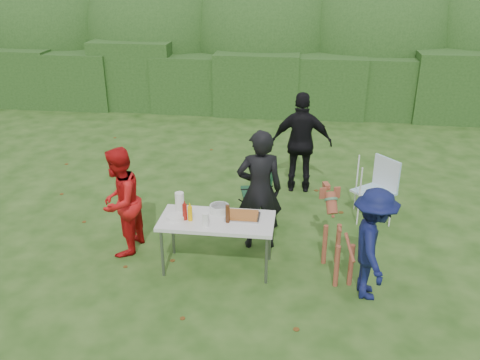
# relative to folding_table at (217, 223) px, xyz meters

# --- Properties ---
(ground) EXTENTS (80.00, 80.00, 0.00)m
(ground) POSITION_rel_folding_table_xyz_m (-0.20, -0.26, -0.69)
(ground) COLOR #1E4211
(hedge_row) EXTENTS (22.00, 1.40, 1.70)m
(hedge_row) POSITION_rel_folding_table_xyz_m (-0.20, 7.74, 0.16)
(hedge_row) COLOR #23471C
(hedge_row) RESTS_ON ground
(shrub_backdrop) EXTENTS (20.00, 2.60, 3.20)m
(shrub_backdrop) POSITION_rel_folding_table_xyz_m (-0.20, 9.34, 0.91)
(shrub_backdrop) COLOR #3D6628
(shrub_backdrop) RESTS_ON ground
(folding_table) EXTENTS (1.50, 0.70, 0.74)m
(folding_table) POSITION_rel_folding_table_xyz_m (0.00, 0.00, 0.00)
(folding_table) COLOR silver
(folding_table) RESTS_ON ground
(person_cook) EXTENTS (0.72, 0.55, 1.77)m
(person_cook) POSITION_rel_folding_table_xyz_m (0.50, 0.65, 0.20)
(person_cook) COLOR black
(person_cook) RESTS_ON ground
(person_red_jacket) EXTENTS (0.67, 0.82, 1.56)m
(person_red_jacket) POSITION_rel_folding_table_xyz_m (-1.40, 0.26, 0.09)
(person_red_jacket) COLOR red
(person_red_jacket) RESTS_ON ground
(person_black_puffy) EXTENTS (1.06, 0.44, 1.80)m
(person_black_puffy) POSITION_rel_folding_table_xyz_m (1.05, 2.68, 0.21)
(person_black_puffy) COLOR black
(person_black_puffy) RESTS_ON ground
(child) EXTENTS (0.57, 0.95, 1.44)m
(child) POSITION_rel_folding_table_xyz_m (1.96, -0.36, 0.03)
(child) COLOR #0E1543
(child) RESTS_ON ground
(dog) EXTENTS (0.69, 1.14, 1.01)m
(dog) POSITION_rel_folding_table_xyz_m (1.59, 0.06, -0.18)
(dog) COLOR brown
(dog) RESTS_ON ground
(camping_chair) EXTENTS (0.65, 0.65, 0.87)m
(camping_chair) POSITION_rel_folding_table_xyz_m (0.36, 1.67, -0.25)
(camping_chair) COLOR #163E24
(camping_chair) RESTS_ON ground
(lawn_chair) EXTENTS (0.82, 0.82, 0.99)m
(lawn_chair) POSITION_rel_folding_table_xyz_m (2.23, 1.75, -0.19)
(lawn_chair) COLOR #55ABCE
(lawn_chair) RESTS_ON ground
(food_tray) EXTENTS (0.45, 0.30, 0.02)m
(food_tray) POSITION_rel_folding_table_xyz_m (0.33, 0.09, 0.06)
(food_tray) COLOR #B7B7BA
(food_tray) RESTS_ON folding_table
(focaccia_bread) EXTENTS (0.40, 0.26, 0.04)m
(focaccia_bread) POSITION_rel_folding_table_xyz_m (0.33, 0.09, 0.09)
(focaccia_bread) COLOR #AF642A
(focaccia_bread) RESTS_ON food_tray
(mustard_bottle) EXTENTS (0.06, 0.06, 0.20)m
(mustard_bottle) POSITION_rel_folding_table_xyz_m (-0.34, -0.08, 0.15)
(mustard_bottle) COLOR #FFBB03
(mustard_bottle) RESTS_ON folding_table
(ketchup_bottle) EXTENTS (0.06, 0.06, 0.22)m
(ketchup_bottle) POSITION_rel_folding_table_xyz_m (-0.41, -0.06, 0.16)
(ketchup_bottle) COLOR maroon
(ketchup_bottle) RESTS_ON folding_table
(beer_bottle) EXTENTS (0.06, 0.06, 0.24)m
(beer_bottle) POSITION_rel_folding_table_xyz_m (0.15, -0.06, 0.17)
(beer_bottle) COLOR #47230F
(beer_bottle) RESTS_ON folding_table
(paper_towel_roll) EXTENTS (0.12, 0.12, 0.26)m
(paper_towel_roll) POSITION_rel_folding_table_xyz_m (-0.54, 0.19, 0.18)
(paper_towel_roll) COLOR white
(paper_towel_roll) RESTS_ON folding_table
(cup_stack) EXTENTS (0.08, 0.08, 0.18)m
(cup_stack) POSITION_rel_folding_table_xyz_m (-0.11, -0.20, 0.14)
(cup_stack) COLOR white
(cup_stack) RESTS_ON folding_table
(pasta_bowl) EXTENTS (0.26, 0.26, 0.10)m
(pasta_bowl) POSITION_rel_folding_table_xyz_m (0.00, 0.21, 0.10)
(pasta_bowl) COLOR silver
(pasta_bowl) RESTS_ON folding_table
(plate_stack) EXTENTS (0.24, 0.24, 0.05)m
(plate_stack) POSITION_rel_folding_table_xyz_m (-0.53, -0.07, 0.08)
(plate_stack) COLOR white
(plate_stack) RESTS_ON folding_table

